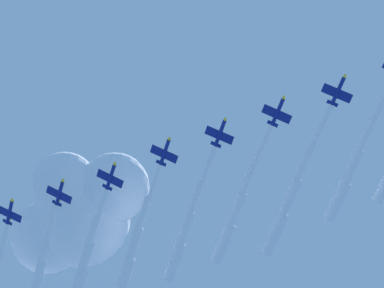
# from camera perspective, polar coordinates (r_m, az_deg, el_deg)

# --- Properties ---
(jet_port_inner) EXTENTS (43.79, 40.95, 4.38)m
(jet_port_inner) POSITION_cam_1_polar(r_m,az_deg,el_deg) (215.41, 12.38, -1.94)
(jet_port_inner) COLOR navy
(jet_starboard_inner) EXTENTS (48.79, 44.66, 4.43)m
(jet_starboard_inner) POSITION_cam_1_polar(r_m,az_deg,el_deg) (217.81, 7.61, -4.43)
(jet_starboard_inner) COLOR navy
(jet_port_mid) EXTENTS (46.87, 42.26, 4.43)m
(jet_port_mid) POSITION_cam_1_polar(r_m,az_deg,el_deg) (220.14, 3.44, -5.37)
(jet_port_mid) COLOR navy
(jet_starboard_mid) EXTENTS (46.57, 43.29, 4.40)m
(jet_starboard_mid) POSITION_cam_1_polar(r_m,az_deg,el_deg) (224.56, -0.58, -6.87)
(jet_starboard_mid) COLOR navy
(jet_port_outer) EXTENTS (46.73, 43.08, 4.46)m
(jet_port_outer) POSITION_cam_1_polar(r_m,az_deg,el_deg) (230.52, -4.59, -8.04)
(jet_port_outer) COLOR navy
(jet_starboard_outer) EXTENTS (42.39, 38.30, 4.50)m
(jet_starboard_outer) POSITION_cam_1_polar(r_m,az_deg,el_deg) (232.23, -8.35, -8.88)
(jet_starboard_outer) COLOR navy
(jet_trail_port) EXTENTS (45.48, 41.98, 4.50)m
(jet_trail_port) POSITION_cam_1_polar(r_m,az_deg,el_deg) (242.90, -12.01, -10.35)
(jet_trail_port) COLOR navy
(cloud_puff) EXTENTS (54.08, 42.03, 35.24)m
(cloud_puff) POSITION_cam_1_polar(r_m,az_deg,el_deg) (253.40, -8.80, -5.32)
(cloud_puff) COLOR white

